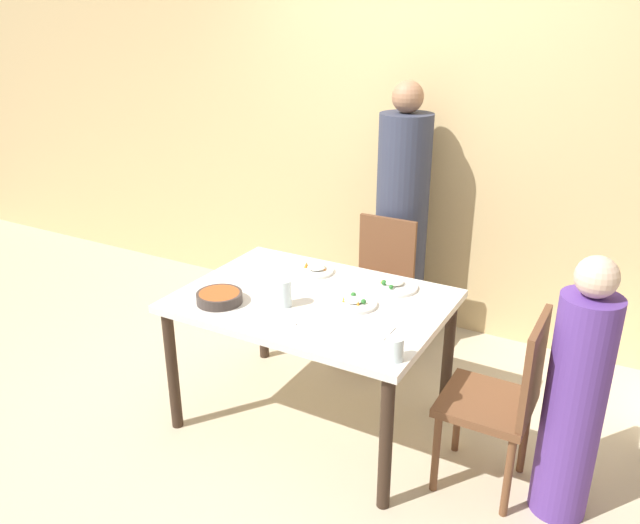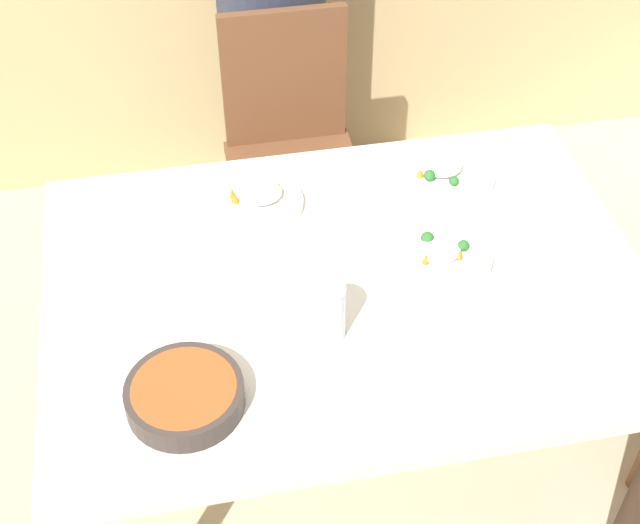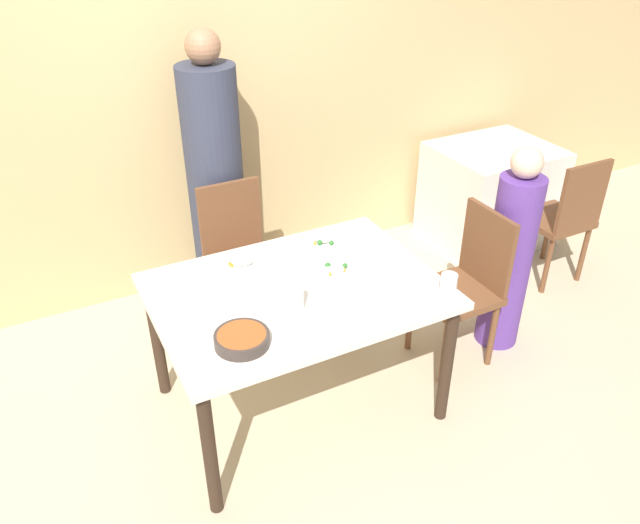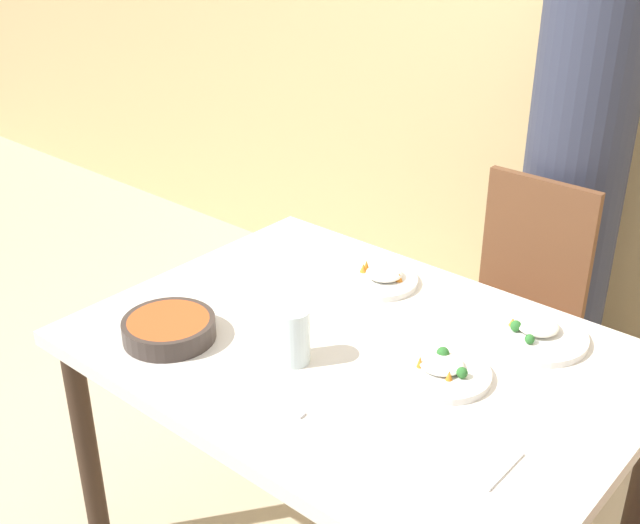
{
  "view_description": "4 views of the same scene",
  "coord_description": "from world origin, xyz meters",
  "px_view_note": "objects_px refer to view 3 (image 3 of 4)",
  "views": [
    {
      "loc": [
        1.45,
        -2.52,
        2.1
      ],
      "look_at": [
        0.09,
        -0.09,
        0.98
      ],
      "focal_mm": 35.0,
      "sensor_mm": 36.0,
      "label": 1
    },
    {
      "loc": [
        -0.33,
        -1.37,
        2.14
      ],
      "look_at": [
        -0.06,
        0.0,
        0.8
      ],
      "focal_mm": 50.0,
      "sensor_mm": 36.0,
      "label": 2
    },
    {
      "loc": [
        -1.03,
        -2.23,
        2.38
      ],
      "look_at": [
        0.11,
        -0.02,
        0.86
      ],
      "focal_mm": 35.0,
      "sensor_mm": 36.0,
      "label": 3
    },
    {
      "loc": [
        1.01,
        -1.33,
        1.81
      ],
      "look_at": [
        -0.08,
        -0.05,
        0.96
      ],
      "focal_mm": 45.0,
      "sensor_mm": 36.0,
      "label": 4
    }
  ],
  "objects_px": {
    "person_adult": "(216,185)",
    "bowl_curry": "(242,339)",
    "person_child": "(510,257)",
    "plate_rice_adult": "(242,265)",
    "chair_child_spot": "(466,282)",
    "glass_water_tall": "(449,284)",
    "chair_adult_spot": "(239,253)"
  },
  "relations": [
    {
      "from": "person_adult",
      "to": "person_child",
      "type": "distance_m",
      "value": 1.79
    },
    {
      "from": "person_child",
      "to": "plate_rice_adult",
      "type": "height_order",
      "value": "person_child"
    },
    {
      "from": "chair_adult_spot",
      "to": "glass_water_tall",
      "type": "relative_size",
      "value": 8.72
    },
    {
      "from": "person_adult",
      "to": "person_child",
      "type": "relative_size",
      "value": 1.4
    },
    {
      "from": "person_adult",
      "to": "chair_adult_spot",
      "type": "bearing_deg",
      "value": -90.0
    },
    {
      "from": "chair_adult_spot",
      "to": "person_child",
      "type": "xyz_separation_m",
      "value": [
        1.3,
        -0.87,
        0.08
      ]
    },
    {
      "from": "chair_adult_spot",
      "to": "glass_water_tall",
      "type": "distance_m",
      "value": 1.36
    },
    {
      "from": "chair_adult_spot",
      "to": "plate_rice_adult",
      "type": "xyz_separation_m",
      "value": [
        -0.17,
        -0.53,
        0.26
      ]
    },
    {
      "from": "chair_child_spot",
      "to": "bowl_curry",
      "type": "bearing_deg",
      "value": -80.57
    },
    {
      "from": "person_adult",
      "to": "bowl_curry",
      "type": "bearing_deg",
      "value": -105.21
    },
    {
      "from": "person_child",
      "to": "plate_rice_adult",
      "type": "distance_m",
      "value": 1.52
    },
    {
      "from": "chair_child_spot",
      "to": "chair_adult_spot",
      "type": "bearing_deg",
      "value": -131.03
    },
    {
      "from": "chair_child_spot",
      "to": "bowl_curry",
      "type": "xyz_separation_m",
      "value": [
        -1.39,
        -0.23,
        0.27
      ]
    },
    {
      "from": "person_child",
      "to": "plate_rice_adult",
      "type": "bearing_deg",
      "value": 166.86
    },
    {
      "from": "person_adult",
      "to": "glass_water_tall",
      "type": "bearing_deg",
      "value": -68.68
    },
    {
      "from": "chair_adult_spot",
      "to": "glass_water_tall",
      "type": "bearing_deg",
      "value": -63.32
    },
    {
      "from": "chair_adult_spot",
      "to": "person_adult",
      "type": "distance_m",
      "value": 0.46
    },
    {
      "from": "person_adult",
      "to": "bowl_curry",
      "type": "xyz_separation_m",
      "value": [
        -0.39,
        -1.44,
        -0.03
      ]
    },
    {
      "from": "person_child",
      "to": "glass_water_tall",
      "type": "distance_m",
      "value": 0.8
    },
    {
      "from": "bowl_curry",
      "to": "glass_water_tall",
      "type": "relative_size",
      "value": 2.23
    },
    {
      "from": "plate_rice_adult",
      "to": "glass_water_tall",
      "type": "distance_m",
      "value": 1.01
    },
    {
      "from": "glass_water_tall",
      "to": "person_adult",
      "type": "bearing_deg",
      "value": 111.32
    },
    {
      "from": "chair_child_spot",
      "to": "glass_water_tall",
      "type": "xyz_separation_m",
      "value": [
        -0.4,
        -0.32,
        0.3
      ]
    },
    {
      "from": "chair_child_spot",
      "to": "plate_rice_adult",
      "type": "height_order",
      "value": "chair_child_spot"
    },
    {
      "from": "plate_rice_adult",
      "to": "person_adult",
      "type": "bearing_deg",
      "value": 78.89
    },
    {
      "from": "chair_adult_spot",
      "to": "bowl_curry",
      "type": "bearing_deg",
      "value": -109.61
    },
    {
      "from": "person_adult",
      "to": "glass_water_tall",
      "type": "height_order",
      "value": "person_adult"
    },
    {
      "from": "chair_child_spot",
      "to": "person_child",
      "type": "distance_m",
      "value": 0.31
    },
    {
      "from": "person_adult",
      "to": "bowl_curry",
      "type": "height_order",
      "value": "person_adult"
    },
    {
      "from": "chair_child_spot",
      "to": "person_adult",
      "type": "distance_m",
      "value": 1.6
    },
    {
      "from": "person_child",
      "to": "plate_rice_adult",
      "type": "xyz_separation_m",
      "value": [
        -1.47,
        0.34,
        0.18
      ]
    },
    {
      "from": "chair_child_spot",
      "to": "person_adult",
      "type": "height_order",
      "value": "person_adult"
    }
  ]
}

